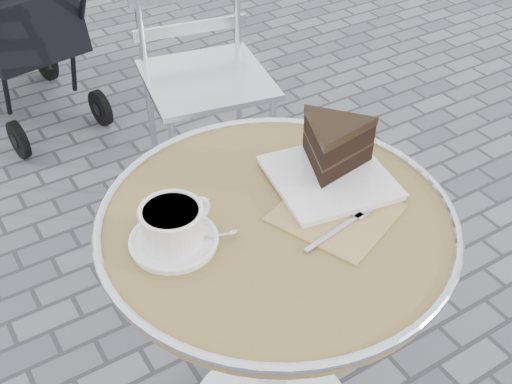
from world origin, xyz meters
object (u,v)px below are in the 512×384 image
bistro_chair (197,42)px  baby_stroller (9,23)px  cake_plate_set (333,152)px  cappuccino_set (174,228)px  cafe_table (275,276)px

bistro_chair → baby_stroller: 0.98m
bistro_chair → baby_stroller: size_ratio=0.98×
cake_plate_set → cappuccino_set: bearing=-167.6°
cafe_table → bistro_chair: bearing=70.7°
bistro_chair → cake_plate_set: bearing=-89.8°
bistro_chair → baby_stroller: (-0.45, 0.85, -0.15)m
cappuccino_set → cake_plate_set: (0.38, 0.02, 0.02)m
cappuccino_set → cafe_table: bearing=-23.6°
cake_plate_set → baby_stroller: baby_stroller is taller
cake_plate_set → bistro_chair: (0.20, 1.01, -0.22)m
bistro_chair → baby_stroller: bearing=129.0°
bistro_chair → cappuccino_set: bearing=-108.1°
cappuccino_set → cake_plate_set: cake_plate_set is taller
baby_stroller → bistro_chair: bearing=-70.7°
baby_stroller → cake_plate_set: bearing=-90.6°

